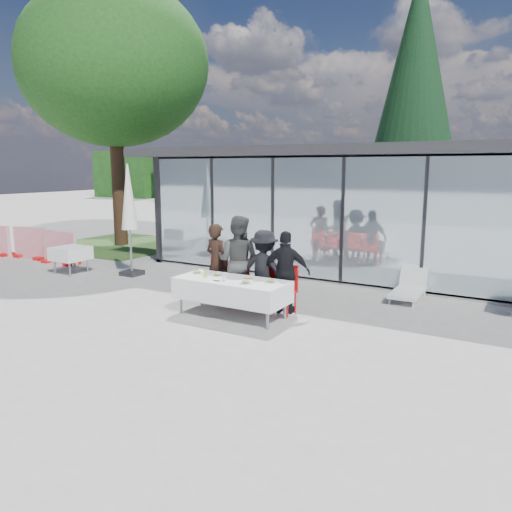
{
  "coord_description": "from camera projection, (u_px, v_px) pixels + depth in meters",
  "views": [
    {
      "loc": [
        5.33,
        -7.58,
        2.92
      ],
      "look_at": [
        0.21,
        1.2,
        1.1
      ],
      "focal_mm": 35.0,
      "sensor_mm": 36.0,
      "label": 1
    }
  ],
  "objects": [
    {
      "name": "plate_c",
      "position": [
        248.0,
        278.0,
        9.74
      ],
      "size": [
        0.25,
        0.25,
        0.07
      ],
      "color": "silver",
      "rests_on": "dining_table"
    },
    {
      "name": "market_umbrella",
      "position": [
        129.0,
        204.0,
        13.29
      ],
      "size": [
        0.5,
        0.5,
        3.0
      ],
      "color": "black",
      "rests_on": "ground"
    },
    {
      "name": "conifer_tree",
      "position": [
        415.0,
        87.0,
        19.35
      ],
      "size": [
        4.0,
        4.0,
        10.5
      ],
      "color": "#382316",
      "rests_on": "ground"
    },
    {
      "name": "diner_b",
      "position": [
        238.0,
        261.0,
        10.54
      ],
      "size": [
        1.06,
        1.06,
        1.92
      ],
      "primitive_type": "imported",
      "rotation": [
        0.0,
        0.0,
        3.28
      ],
      "color": "#474747",
      "rests_on": "ground"
    },
    {
      "name": "diner_chair_a",
      "position": [
        217.0,
        278.0,
        10.87
      ],
      "size": [
        0.44,
        0.44,
        0.97
      ],
      "color": "red",
      "rests_on": "ground"
    },
    {
      "name": "diner_c",
      "position": [
        264.0,
        270.0,
        10.25
      ],
      "size": [
        1.1,
        1.1,
        1.66
      ],
      "primitive_type": "imported",
      "rotation": [
        0.0,
        0.0,
        3.17
      ],
      "color": "black",
      "rests_on": "ground"
    },
    {
      "name": "diner_chair_c",
      "position": [
        264.0,
        284.0,
        10.29
      ],
      "size": [
        0.44,
        0.44,
        0.97
      ],
      "color": "red",
      "rests_on": "ground"
    },
    {
      "name": "dining_table",
      "position": [
        232.0,
        290.0,
        9.8
      ],
      "size": [
        2.26,
        0.96,
        0.75
      ],
      "color": "white",
      "rests_on": "ground"
    },
    {
      "name": "spare_table_left",
      "position": [
        71.0,
        254.0,
        13.8
      ],
      "size": [
        0.86,
        0.86,
        0.74
      ],
      "color": "white",
      "rests_on": "ground"
    },
    {
      "name": "diner_a",
      "position": [
        217.0,
        263.0,
        10.83
      ],
      "size": [
        0.75,
        0.75,
        1.72
      ],
      "primitive_type": "imported",
      "rotation": [
        0.0,
        0.0,
        2.91
      ],
      "color": "black",
      "rests_on": "ground"
    },
    {
      "name": "lounger",
      "position": [
        410.0,
        287.0,
        11.19
      ],
      "size": [
        0.62,
        1.34,
        0.72
      ],
      "color": "silver",
      "rests_on": "ground"
    },
    {
      "name": "diner_chair_d",
      "position": [
        286.0,
        287.0,
        10.04
      ],
      "size": [
        0.44,
        0.44,
        0.97
      ],
      "color": "red",
      "rests_on": "ground"
    },
    {
      "name": "plate_a",
      "position": [
        197.0,
        272.0,
        10.28
      ],
      "size": [
        0.25,
        0.25,
        0.07
      ],
      "color": "silver",
      "rests_on": "dining_table"
    },
    {
      "name": "pavilion",
      "position": [
        422.0,
        193.0,
        15.18
      ],
      "size": [
        14.8,
        8.8,
        3.44
      ],
      "color": "gray",
      "rests_on": "ground"
    },
    {
      "name": "juice_bottle",
      "position": [
        205.0,
        273.0,
        9.98
      ],
      "size": [
        0.06,
        0.06,
        0.17
      ],
      "primitive_type": "cylinder",
      "color": "#94BF4F",
      "rests_on": "dining_table"
    },
    {
      "name": "plate_d",
      "position": [
        270.0,
        282.0,
        9.46
      ],
      "size": [
        0.25,
        0.25,
        0.07
      ],
      "color": "silver",
      "rests_on": "dining_table"
    },
    {
      "name": "diner_d",
      "position": [
        286.0,
        272.0,
        10.0
      ],
      "size": [
        1.22,
        1.22,
        1.67
      ],
      "primitive_type": "imported",
      "rotation": [
        0.0,
        0.0,
        3.43
      ],
      "color": "black",
      "rests_on": "ground"
    },
    {
      "name": "folded_eyeglasses",
      "position": [
        217.0,
        281.0,
        9.61
      ],
      "size": [
        0.14,
        0.03,
        0.01
      ],
      "primitive_type": "cube",
      "color": "black",
      "rests_on": "dining_table"
    },
    {
      "name": "deciduous_tree",
      "position": [
        113.0,
        65.0,
        17.78
      ],
      "size": [
        7.04,
        6.4,
        9.38
      ],
      "color": "#382316",
      "rests_on": "ground"
    },
    {
      "name": "grass_patch",
      "position": [
        122.0,
        245.0,
        18.92
      ],
      "size": [
        5.0,
        5.0,
        0.02
      ],
      "primitive_type": "cube",
      "color": "#385926",
      "rests_on": "ground"
    },
    {
      "name": "diner_chair_b",
      "position": [
        238.0,
        280.0,
        10.6
      ],
      "size": [
        0.44,
        0.44,
        0.97
      ],
      "color": "red",
      "rests_on": "ground"
    },
    {
      "name": "treeline",
      "position": [
        426.0,
        177.0,
        34.02
      ],
      "size": [
        62.5,
        2.0,
        4.4
      ],
      "color": "#143B12",
      "rests_on": "ground"
    },
    {
      "name": "plate_b",
      "position": [
        217.0,
        275.0,
        10.05
      ],
      "size": [
        0.25,
        0.25,
        0.07
      ],
      "color": "silver",
      "rests_on": "dining_table"
    },
    {
      "name": "plate_extra",
      "position": [
        246.0,
        282.0,
        9.38
      ],
      "size": [
        0.25,
        0.25,
        0.07
      ],
      "color": "silver",
      "rests_on": "dining_table"
    },
    {
      "name": "drinking_glasses",
      "position": [
        224.0,
        278.0,
        9.62
      ],
      "size": [
        0.07,
        0.07,
        0.1
      ],
      "color": "silver",
      "rests_on": "dining_table"
    },
    {
      "name": "ground",
      "position": [
        215.0,
        321.0,
        9.61
      ],
      "size": [
        90.0,
        90.0,
        0.0
      ],
      "primitive_type": "plane",
      "color": "#A19E99",
      "rests_on": "ground"
    }
  ]
}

